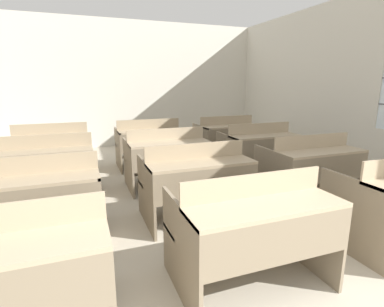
{
  "coord_description": "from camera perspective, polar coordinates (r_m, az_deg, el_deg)",
  "views": [
    {
      "loc": [
        -1.09,
        -0.36,
        1.54
      ],
      "look_at": [
        0.06,
        2.69,
        0.78
      ],
      "focal_mm": 28.0,
      "sensor_mm": 36.0,
      "label": 1
    }
  ],
  "objects": [
    {
      "name": "wall_back",
      "position": [
        7.73,
        -12.78,
        12.68
      ],
      "size": [
        6.91,
        0.06,
        3.03
      ],
      "color": "beige",
      "rests_on": "ground_plane"
    },
    {
      "name": "bench_third_left",
      "position": [
        4.4,
        -25.84,
        -2.2
      ],
      "size": [
        1.16,
        0.81,
        0.9
      ],
      "color": "#796952",
      "rests_on": "ground_plane"
    },
    {
      "name": "bench_third_right",
      "position": [
        5.19,
        12.53,
        1.02
      ],
      "size": [
        1.16,
        0.81,
        0.9
      ],
      "color": "#81715A",
      "rests_on": "ground_plane"
    },
    {
      "name": "bench_back_center",
      "position": [
        5.67,
        -8.18,
        2.22
      ],
      "size": [
        1.16,
        0.81,
        0.9
      ],
      "color": "#786952",
      "rests_on": "ground_plane"
    },
    {
      "name": "bench_second_center",
      "position": [
        3.42,
        0.72,
        -5.01
      ],
      "size": [
        1.16,
        0.81,
        0.9
      ],
      "color": "#786952",
      "rests_on": "ground_plane"
    },
    {
      "name": "bench_second_left",
      "position": [
        3.23,
        -27.55,
        -7.69
      ],
      "size": [
        1.16,
        0.81,
        0.9
      ],
      "color": "#7A6A53",
      "rests_on": "ground_plane"
    },
    {
      "name": "bench_second_right",
      "position": [
        4.25,
        21.52,
        -2.3
      ],
      "size": [
        1.16,
        0.81,
        0.9
      ],
      "color": "#82725B",
      "rests_on": "ground_plane"
    },
    {
      "name": "bench_third_center",
      "position": [
        4.51,
        -4.86,
        -0.54
      ],
      "size": [
        1.16,
        0.81,
        0.9
      ],
      "color": "#81715A",
      "rests_on": "ground_plane"
    },
    {
      "name": "wall_right_with_window",
      "position": [
        6.09,
        27.95,
        11.5
      ],
      "size": [
        0.06,
        7.26,
        3.03
      ],
      "color": "beige",
      "rests_on": "ground_plane"
    },
    {
      "name": "bench_front_center",
      "position": [
        2.39,
        11.37,
        -13.56
      ],
      "size": [
        1.16,
        0.81,
        0.9
      ],
      "color": "#80715A",
      "rests_on": "ground_plane"
    },
    {
      "name": "bench_front_left",
      "position": [
        2.15,
        -31.96,
        -18.72
      ],
      "size": [
        1.16,
        0.81,
        0.9
      ],
      "color": "#83735C",
      "rests_on": "ground_plane"
    },
    {
      "name": "bench_back_left",
      "position": [
        5.57,
        -25.07,
        0.89
      ],
      "size": [
        1.16,
        0.81,
        0.9
      ],
      "color": "#7A6B54",
      "rests_on": "ground_plane"
    },
    {
      "name": "bench_back_right",
      "position": [
        6.22,
        6.54,
        3.23
      ],
      "size": [
        1.16,
        0.81,
        0.9
      ],
      "color": "#7F7059",
      "rests_on": "ground_plane"
    }
  ]
}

